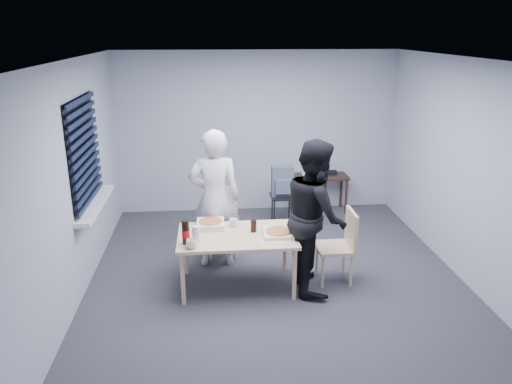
{
  "coord_description": "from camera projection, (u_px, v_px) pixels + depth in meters",
  "views": [
    {
      "loc": [
        -0.74,
        -5.44,
        2.91
      ],
      "look_at": [
        -0.24,
        0.1,
        1.08
      ],
      "focal_mm": 35.0,
      "sensor_mm": 36.0,
      "label": 1
    }
  ],
  "objects": [
    {
      "name": "black_box",
      "position": [
        332.0,
        173.0,
        8.21
      ],
      "size": [
        0.17,
        0.15,
        0.06
      ],
      "primitive_type": "cube",
      "rotation": [
        0.0,
        0.0,
        -0.32
      ],
      "color": "black",
      "rests_on": "side_table"
    },
    {
      "name": "side_table",
      "position": [
        319.0,
        180.0,
        8.19
      ],
      "size": [
        0.93,
        0.41,
        0.62
      ],
      "color": "#352018",
      "rests_on": "ground"
    },
    {
      "name": "backpack",
      "position": [
        282.0,
        182.0,
        7.54
      ],
      "size": [
        0.33,
        0.24,
        0.46
      ],
      "rotation": [
        0.0,
        0.0,
        -0.14
      ],
      "color": "slate",
      "rests_on": "stool"
    },
    {
      "name": "person_black",
      "position": [
        315.0,
        216.0,
        5.67
      ],
      "size": [
        0.47,
        0.86,
        1.77
      ],
      "primitive_type": "imported",
      "rotation": [
        0.0,
        0.0,
        1.57
      ],
      "color": "black",
      "rests_on": "ground"
    },
    {
      "name": "stool",
      "position": [
        282.0,
        202.0,
        7.65
      ],
      "size": [
        0.35,
        0.35,
        0.48
      ],
      "color": "black",
      "rests_on": "ground"
    },
    {
      "name": "chair_far",
      "position": [
        222.0,
        216.0,
        6.69
      ],
      "size": [
        0.42,
        0.42,
        0.89
      ],
      "color": "#D9B48C",
      "rests_on": "ground"
    },
    {
      "name": "pizza_box_b",
      "position": [
        278.0,
        233.0,
        5.72
      ],
      "size": [
        0.34,
        0.34,
        0.05
      ],
      "rotation": [
        0.0,
        0.0,
        0.15
      ],
      "color": "white",
      "rests_on": "dining_table"
    },
    {
      "name": "rubber_band",
      "position": [
        258.0,
        245.0,
        5.43
      ],
      "size": [
        0.05,
        0.05,
        0.0
      ],
      "primitive_type": "torus",
      "rotation": [
        0.0,
        0.0,
        -0.14
      ],
      "color": "red",
      "rests_on": "dining_table"
    },
    {
      "name": "person_white",
      "position": [
        215.0,
        199.0,
        6.23
      ],
      "size": [
        0.65,
        0.42,
        1.77
      ],
      "primitive_type": "imported",
      "rotation": [
        0.0,
        0.0,
        3.14
      ],
      "color": "silver",
      "rests_on": "ground"
    },
    {
      "name": "cola_glass",
      "position": [
        254.0,
        226.0,
        5.78
      ],
      "size": [
        0.08,
        0.08,
        0.15
      ],
      "primitive_type": "cylinder",
      "rotation": [
        0.0,
        0.0,
        -0.15
      ],
      "color": "black",
      "rests_on": "dining_table"
    },
    {
      "name": "chair_right",
      "position": [
        342.0,
        241.0,
        5.9
      ],
      "size": [
        0.42,
        0.42,
        0.89
      ],
      "color": "#D9B48C",
      "rests_on": "ground"
    },
    {
      "name": "pizza_box_a",
      "position": [
        211.0,
        224.0,
        5.93
      ],
      "size": [
        0.32,
        0.32,
        0.08
      ],
      "rotation": [
        0.0,
        0.0,
        -0.4
      ],
      "color": "white",
      "rests_on": "dining_table"
    },
    {
      "name": "soda_bottle",
      "position": [
        186.0,
        233.0,
        5.44
      ],
      "size": [
        0.09,
        0.09,
        0.27
      ],
      "rotation": [
        0.0,
        0.0,
        0.23
      ],
      "color": "black",
      "rests_on": "dining_table"
    },
    {
      "name": "papers",
      "position": [
        310.0,
        175.0,
        8.17
      ],
      "size": [
        0.31,
        0.37,
        0.01
      ],
      "primitive_type": "cube",
      "rotation": [
        0.0,
        0.0,
        -0.24
      ],
      "color": "white",
      "rests_on": "side_table"
    },
    {
      "name": "room",
      "position": [
        88.0,
        160.0,
        5.86
      ],
      "size": [
        5.0,
        5.0,
        5.0
      ],
      "color": "#2E2F33",
      "rests_on": "ground"
    },
    {
      "name": "mug_a",
      "position": [
        192.0,
        244.0,
        5.36
      ],
      "size": [
        0.17,
        0.17,
        0.1
      ],
      "primitive_type": "imported",
      "rotation": [
        0.0,
        0.0,
        0.52
      ],
      "color": "white",
      "rests_on": "dining_table"
    },
    {
      "name": "plastic_cups",
      "position": [
        196.0,
        235.0,
        5.48
      ],
      "size": [
        0.1,
        0.1,
        0.19
      ],
      "primitive_type": "cylinder",
      "rotation": [
        0.0,
        0.0,
        -0.2
      ],
      "color": "silver",
      "rests_on": "dining_table"
    },
    {
      "name": "mug_b",
      "position": [
        233.0,
        222.0,
        5.95
      ],
      "size": [
        0.1,
        0.1,
        0.09
      ],
      "primitive_type": "imported",
      "color": "white",
      "rests_on": "dining_table"
    },
    {
      "name": "dining_table",
      "position": [
        237.0,
        239.0,
        5.74
      ],
      "size": [
        1.35,
        0.86,
        0.66
      ],
      "color": "#D9B48C",
      "rests_on": "ground"
    }
  ]
}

